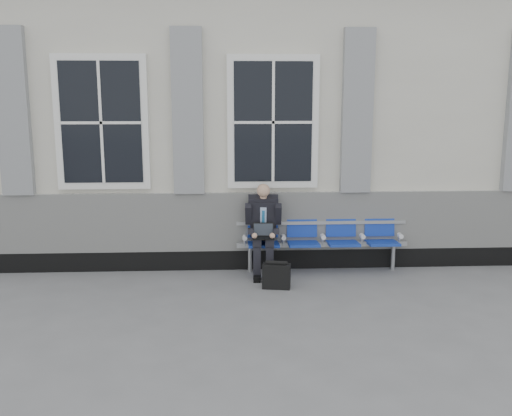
{
  "coord_description": "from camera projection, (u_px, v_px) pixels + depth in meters",
  "views": [
    {
      "loc": [
        -0.33,
        -7.02,
        2.62
      ],
      "look_at": [
        0.07,
        0.9,
        1.07
      ],
      "focal_mm": 40.0,
      "sensor_mm": 36.0,
      "label": 1
    }
  ],
  "objects": [
    {
      "name": "bench",
      "position": [
        322.0,
        235.0,
        8.65
      ],
      "size": [
        2.6,
        0.47,
        0.91
      ],
      "color": "#9EA0A3",
      "rests_on": "ground"
    },
    {
      "name": "businessman",
      "position": [
        263.0,
        225.0,
        8.44
      ],
      "size": [
        0.55,
        0.74,
        1.37
      ],
      "color": "black",
      "rests_on": "ground"
    },
    {
      "name": "station_building",
      "position": [
        244.0,
        119.0,
        10.38
      ],
      "size": [
        14.4,
        4.4,
        4.49
      ],
      "color": "beige",
      "rests_on": "ground"
    },
    {
      "name": "ground",
      "position": [
        254.0,
        302.0,
        7.4
      ],
      "size": [
        70.0,
        70.0,
        0.0
      ],
      "primitive_type": "plane",
      "color": "slate",
      "rests_on": "ground"
    },
    {
      "name": "briefcase",
      "position": [
        276.0,
        276.0,
        7.9
      ],
      "size": [
        0.41,
        0.23,
        0.4
      ],
      "color": "black",
      "rests_on": "ground"
    }
  ]
}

